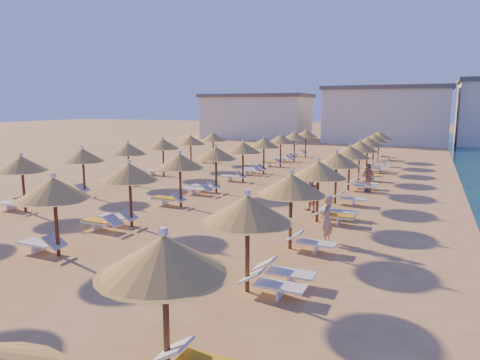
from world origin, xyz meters
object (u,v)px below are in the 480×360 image
at_px(beachgoer_c, 368,178).
at_px(beachgoer_b, 310,194).
at_px(parasol_row_west, 216,154).
at_px(beachgoer_a, 326,219).
at_px(parasol_row_east, 337,160).

height_order(beachgoer_c, beachgoer_b, beachgoer_b).
xyz_separation_m(parasol_row_west, beachgoer_a, (7.56, -6.33, -1.31)).
height_order(parasol_row_east, beachgoer_b, parasol_row_east).
distance_m(parasol_row_west, beachgoer_c, 8.63).
distance_m(parasol_row_west, beachgoer_b, 6.44).
bearing_deg(beachgoer_c, beachgoer_a, -47.47).
bearing_deg(parasol_row_east, beachgoer_c, 73.95).
distance_m(parasol_row_east, parasol_row_west, 6.60).
xyz_separation_m(parasol_row_east, beachgoer_c, (1.07, 3.72, -1.37)).
xyz_separation_m(parasol_row_west, beachgoer_c, (7.67, 3.72, -1.37)).
bearing_deg(beachgoer_b, parasol_row_west, -159.54).
height_order(parasol_row_east, beachgoer_c, parasol_row_east).
distance_m(parasol_row_east, beachgoer_c, 4.11).
distance_m(beachgoer_a, beachgoer_c, 10.05).
bearing_deg(beachgoer_b, beachgoer_c, 114.12).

